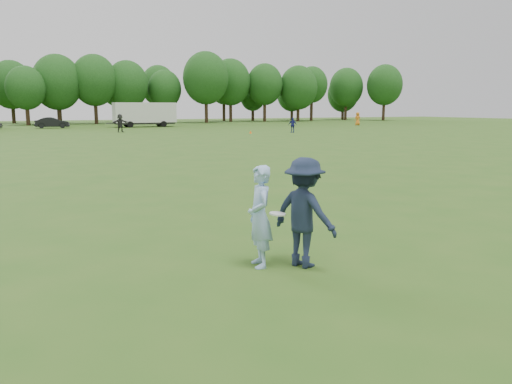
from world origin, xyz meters
TOP-DOWN VIEW (x-y plane):
  - ground at (0.00, 0.00)m, footprint 200.00×200.00m
  - thrower at (0.34, -0.15)m, footprint 0.50×0.68m
  - defender at (1.01, -0.45)m, footprint 1.09×1.35m
  - player_far_b at (22.68, 38.03)m, footprint 0.88×0.93m
  - player_far_c at (41.50, 52.11)m, footprint 1.02×0.76m
  - player_far_d at (6.67, 46.38)m, footprint 1.85×0.95m
  - car_f at (0.88, 60.44)m, footprint 4.20×1.75m
  - field_cone at (18.00, 38.29)m, footprint 0.28×0.28m
  - disc_in_play at (0.57, -0.34)m, footprint 0.29×0.29m
  - cargo_trailer at (12.29, 59.38)m, footprint 9.00×2.75m
  - treeline at (2.81, 76.90)m, footprint 130.35×18.39m

SIDE VIEW (x-z plane):
  - ground at x=0.00m, z-range 0.00..0.00m
  - field_cone at x=18.00m, z-range 0.00..0.30m
  - car_f at x=0.88m, z-range 0.00..1.35m
  - player_far_b at x=22.68m, z-range 0.00..1.55m
  - thrower at x=0.34m, z-range 0.00..1.69m
  - disc_in_play at x=0.57m, z-range 0.88..0.93m
  - defender at x=1.01m, z-range 0.00..1.82m
  - player_far_c at x=41.50m, z-range 0.00..1.89m
  - player_far_d at x=6.67m, z-range 0.00..1.91m
  - cargo_trailer at x=12.29m, z-range 0.18..3.38m
  - treeline at x=2.81m, z-range 0.39..12.13m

